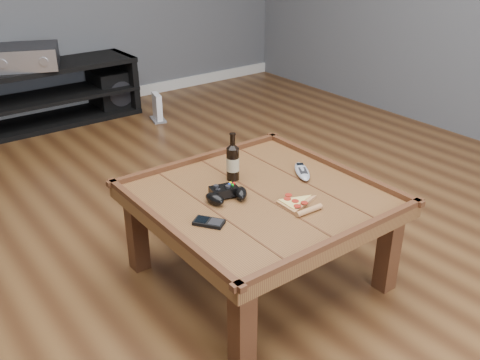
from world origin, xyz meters
TOP-DOWN VIEW (x-y plane):
  - ground at (0.00, 0.00)m, footprint 6.00×6.00m
  - baseboard at (0.00, 2.99)m, footprint 5.00×0.02m
  - coffee_table at (0.00, 0.00)m, footprint 1.03×1.03m
  - media_console at (0.00, 2.75)m, footprint 1.40×0.45m
  - beer_bottle at (-0.00, 0.20)m, footprint 0.06×0.06m
  - game_controller at (-0.15, 0.06)m, footprint 0.21×0.16m
  - pizza_slice at (0.06, -0.18)m, footprint 0.16×0.25m
  - smartphone at (-0.33, -0.07)m, footprint 0.12×0.14m
  - remote_control at (0.30, 0.04)m, footprint 0.16×0.21m
  - av_receiver at (-0.16, 2.74)m, footprint 0.60×0.56m
  - subwoofer at (0.57, 2.80)m, footprint 0.36×0.36m
  - game_console at (0.72, 2.27)m, footprint 0.15×0.21m

SIDE VIEW (x-z plane):
  - ground at x=0.00m, z-range 0.00..0.00m
  - baseboard at x=0.00m, z-range 0.00..0.10m
  - game_console at x=0.72m, z-range -0.01..0.23m
  - subwoofer at x=0.57m, z-range 0.00..0.35m
  - media_console at x=0.00m, z-range 0.00..0.50m
  - coffee_table at x=0.00m, z-range 0.15..0.63m
  - smartphone at x=-0.33m, z-range 0.45..0.47m
  - pizza_slice at x=0.06m, z-range 0.45..0.47m
  - remote_control at x=0.30m, z-range 0.45..0.48m
  - game_controller at x=-0.15m, z-range 0.45..0.51m
  - beer_bottle at x=0.00m, z-range 0.43..0.66m
  - av_receiver at x=-0.16m, z-range 0.50..0.67m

